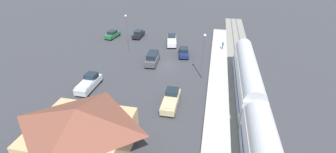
% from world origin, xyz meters
% --- Properties ---
extents(ground_plane, '(200.00, 200.00, 0.00)m').
position_xyz_m(ground_plane, '(0.00, 0.00, 0.00)').
color(ground_plane, '#38383D').
extents(railway_track, '(4.80, 70.00, 0.30)m').
position_xyz_m(railway_track, '(-14.00, 0.00, 0.09)').
color(railway_track, gray).
rests_on(railway_track, ground).
extents(platform, '(3.20, 46.00, 0.30)m').
position_xyz_m(platform, '(-10.00, 0.00, 0.15)').
color(platform, '#B7B2A8').
rests_on(platform, ground).
extents(station_building, '(10.53, 8.96, 5.67)m').
position_xyz_m(station_building, '(4.00, 22.00, 2.95)').
color(station_building, tan).
rests_on(station_building, ground).
extents(pedestrian_on_platform, '(0.36, 0.36, 1.71)m').
position_xyz_m(pedestrian_on_platform, '(-10.65, -9.46, 1.28)').
color(pedestrian_on_platform, brown).
rests_on(pedestrian_on_platform, platform).
extents(pickup_silver, '(2.01, 5.42, 2.14)m').
position_xyz_m(pickup_silver, '(9.74, 10.36, 1.03)').
color(pickup_silver, silver).
rests_on(pickup_silver, ground).
extents(suv_charcoal, '(2.18, 4.99, 2.22)m').
position_xyz_m(suv_charcoal, '(2.35, -0.14, 1.15)').
color(suv_charcoal, '#47494F').
rests_on(suv_charcoal, ground).
extents(pickup_white, '(2.96, 5.68, 2.14)m').
position_xyz_m(pickup_white, '(0.62, -10.47, 1.03)').
color(pickup_white, white).
rests_on(pickup_white, ground).
extents(sedan_navy, '(2.58, 4.75, 1.74)m').
position_xyz_m(sedan_navy, '(-2.94, -4.90, 0.88)').
color(sedan_navy, navy).
rests_on(sedan_navy, ground).
extents(sedan_black, '(1.96, 4.55, 1.74)m').
position_xyz_m(sedan_black, '(9.53, -13.51, 0.88)').
color(sedan_black, black).
rests_on(sedan_black, ground).
extents(sedan_green, '(2.59, 4.75, 1.74)m').
position_xyz_m(sedan_green, '(15.67, -12.03, 0.88)').
color(sedan_green, '#236638').
rests_on(sedan_green, ground).
extents(pickup_tan, '(1.97, 5.40, 2.14)m').
position_xyz_m(pickup_tan, '(-3.62, 12.21, 1.03)').
color(pickup_tan, '#C6B284').
rests_on(pickup_tan, ground).
extents(light_pole_near_platform, '(0.44, 0.44, 7.78)m').
position_xyz_m(light_pole_near_platform, '(-7.20, 3.34, 4.89)').
color(light_pole_near_platform, '#515156').
rests_on(light_pole_near_platform, ground).
extents(light_pole_lot_center, '(0.44, 0.44, 7.79)m').
position_xyz_m(light_pole_lot_center, '(8.93, -4.91, 4.90)').
color(light_pole_lot_center, '#515156').
rests_on(light_pole_lot_center, ground).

